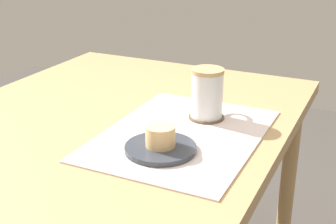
{
  "coord_description": "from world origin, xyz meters",
  "views": [
    {
      "loc": [
        -0.92,
        -0.61,
        1.16
      ],
      "look_at": [
        0.0,
        -0.17,
        0.75
      ],
      "focal_mm": 50.0,
      "sensor_mm": 36.0,
      "label": 1
    }
  ],
  "objects_px": {
    "pastry": "(160,136)",
    "coffee_mug": "(207,93)",
    "dining_table": "(109,147)",
    "pastry_plate": "(161,148)"
  },
  "relations": [
    {
      "from": "coffee_mug",
      "to": "dining_table",
      "type": "bearing_deg",
      "value": 117.76
    },
    {
      "from": "dining_table",
      "to": "pastry",
      "type": "distance_m",
      "value": 0.25
    },
    {
      "from": "pastry",
      "to": "coffee_mug",
      "type": "relative_size",
      "value": 0.52
    },
    {
      "from": "pastry_plate",
      "to": "coffee_mug",
      "type": "height_order",
      "value": "coffee_mug"
    },
    {
      "from": "dining_table",
      "to": "pastry",
      "type": "bearing_deg",
      "value": -117.0
    },
    {
      "from": "dining_table",
      "to": "coffee_mug",
      "type": "relative_size",
      "value": 9.02
    },
    {
      "from": "pastry_plate",
      "to": "coffee_mug",
      "type": "distance_m",
      "value": 0.23
    },
    {
      "from": "pastry",
      "to": "coffee_mug",
      "type": "bearing_deg",
      "value": -5.69
    },
    {
      "from": "pastry",
      "to": "coffee_mug",
      "type": "height_order",
      "value": "coffee_mug"
    },
    {
      "from": "dining_table",
      "to": "pastry",
      "type": "relative_size",
      "value": 17.25
    }
  ]
}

